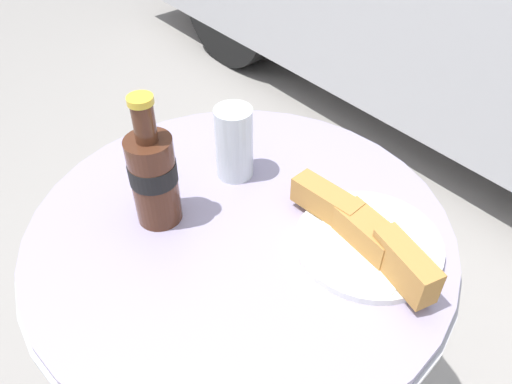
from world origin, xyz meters
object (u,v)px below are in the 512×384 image
at_px(drinking_glass, 234,146).
at_px(lunch_plate_near, 367,237).
at_px(bistro_table, 242,301).
at_px(cola_bottle_left, 153,175).

height_order(drinking_glass, lunch_plate_near, drinking_glass).
bearing_deg(bistro_table, cola_bottle_left, -137.97).
height_order(bistro_table, lunch_plate_near, lunch_plate_near).
bearing_deg(cola_bottle_left, lunch_plate_near, 38.50).
relative_size(bistro_table, cola_bottle_left, 3.48).
bearing_deg(lunch_plate_near, drinking_glass, -170.92).
distance_m(bistro_table, cola_bottle_left, 0.31).
xyz_separation_m(bistro_table, cola_bottle_left, (-0.10, -0.09, 0.29)).
bearing_deg(cola_bottle_left, drinking_glass, 93.72).
xyz_separation_m(bistro_table, lunch_plate_near, (0.16, 0.12, 0.22)).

